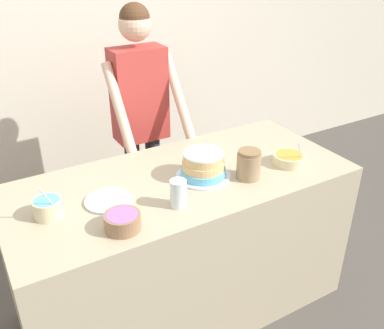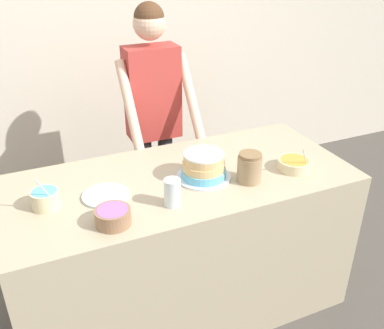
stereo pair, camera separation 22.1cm
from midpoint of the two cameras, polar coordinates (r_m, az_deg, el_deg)
name	(u,v)px [view 1 (the left image)]	position (r m, az deg, el deg)	size (l,w,h in m)	color
wall_back	(82,45)	(3.51, -16.23, 15.01)	(10.00, 0.05, 2.60)	beige
counter	(182,245)	(2.52, -3.86, -10.76)	(1.84, 0.82, 0.90)	tan
person_baker	(140,106)	(2.87, -9.12, 7.71)	(0.47, 0.46, 1.69)	#2D2D38
cake	(203,166)	(2.24, -1.32, -0.28)	(0.29, 0.29, 0.14)	silver
frosting_bowl_blue	(48,207)	(2.08, -21.60, -5.42)	(0.13, 0.13, 0.19)	beige
frosting_bowl_orange	(289,159)	(2.42, 10.29, 0.71)	(0.18, 0.18, 0.16)	beige
frosting_bowl_purple	(122,221)	(1.90, -12.59, -7.46)	(0.16, 0.16, 0.08)	#936B4C
drinking_glass	(178,193)	(2.00, -5.01, -3.96)	(0.08, 0.08, 0.14)	silver
ceramic_plate	(109,201)	(2.12, -14.02, -4.79)	(0.23, 0.23, 0.01)	silver
stoneware_jar	(249,165)	(2.23, 4.78, -0.08)	(0.13, 0.13, 0.16)	#9E7F5B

